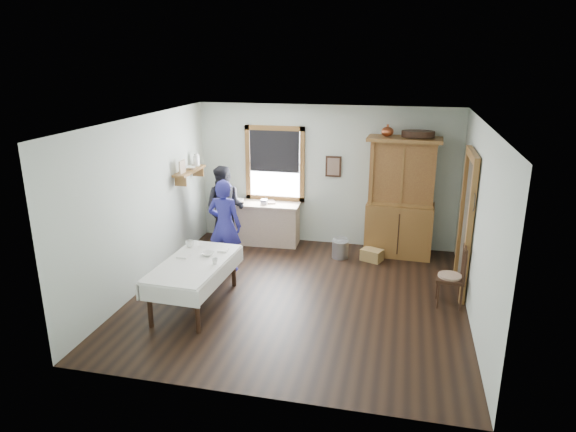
{
  "coord_description": "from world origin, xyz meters",
  "views": [
    {
      "loc": [
        1.45,
        -7.07,
        3.58
      ],
      "look_at": [
        -0.24,
        0.3,
        1.2
      ],
      "focal_mm": 32.0,
      "sensor_mm": 36.0,
      "label": 1
    }
  ],
  "objects": [
    {
      "name": "table_bowl",
      "position": [
        -1.34,
        -0.32,
        0.72
      ],
      "size": [
        0.22,
        0.22,
        0.05
      ],
      "primitive_type": "imported",
      "rotation": [
        0.0,
        0.0,
        -0.04
      ],
      "color": "white",
      "rests_on": "dining_table"
    },
    {
      "name": "counter_bowl",
      "position": [
        -1.66,
        2.14,
        0.85
      ],
      "size": [
        0.22,
        0.22,
        0.06
      ],
      "primitive_type": "imported",
      "rotation": [
        0.0,
        0.0,
        -0.08
      ],
      "color": "white",
      "rests_on": "work_counter"
    },
    {
      "name": "woman_blue",
      "position": [
        -1.45,
        0.75,
        0.75
      ],
      "size": [
        0.56,
        0.38,
        1.49
      ],
      "primitive_type": "imported",
      "rotation": [
        0.0,
        0.0,
        3.1
      ],
      "color": "navy",
      "rests_on": "room"
    },
    {
      "name": "window",
      "position": [
        -1.0,
        2.46,
        1.62
      ],
      "size": [
        1.18,
        0.07,
        1.48
      ],
      "color": "white",
      "rests_on": "room"
    },
    {
      "name": "china_hutch",
      "position": [
        1.44,
        2.13,
        1.1
      ],
      "size": [
        1.32,
        0.67,
        2.2
      ],
      "primitive_type": "cube",
      "rotation": [
        0.0,
        0.0,
        -0.04
      ],
      "color": "brown",
      "rests_on": "room"
    },
    {
      "name": "spindle_chair",
      "position": [
        2.24,
        0.24,
        0.47
      ],
      "size": [
        0.47,
        0.47,
        0.95
      ],
      "primitive_type": "cube",
      "rotation": [
        0.0,
        0.0,
        -0.08
      ],
      "color": "#341D12",
      "rests_on": "room"
    },
    {
      "name": "work_counter",
      "position": [
        -1.17,
        2.17,
        0.41
      ],
      "size": [
        1.45,
        0.6,
        0.82
      ],
      "primitive_type": "cube",
      "rotation": [
        0.0,
        0.0,
        0.04
      ],
      "color": "tan",
      "rests_on": "room"
    },
    {
      "name": "doorway",
      "position": [
        2.46,
        0.85,
        1.16
      ],
      "size": [
        0.09,
        1.14,
        2.22
      ],
      "color": "#3F392D",
      "rests_on": "room"
    },
    {
      "name": "wicker_basket",
      "position": [
        1.0,
        1.72,
        0.11
      ],
      "size": [
        0.43,
        0.37,
        0.21
      ],
      "primitive_type": "cube",
      "rotation": [
        0.0,
        0.0,
        -0.38
      ],
      "color": "#9F7948",
      "rests_on": "room"
    },
    {
      "name": "pail",
      "position": [
        0.42,
        1.74,
        0.16
      ],
      "size": [
        0.33,
        0.33,
        0.32
      ],
      "primitive_type": "cube",
      "rotation": [
        0.0,
        0.0,
        0.09
      ],
      "color": "#A2A4AA",
      "rests_on": "room"
    },
    {
      "name": "wall_shelf",
      "position": [
        -2.37,
        1.54,
        1.57
      ],
      "size": [
        0.24,
        1.0,
        0.44
      ],
      "color": "brown",
      "rests_on": "room"
    },
    {
      "name": "framed_picture",
      "position": [
        0.15,
        2.46,
        1.55
      ],
      "size": [
        0.3,
        0.04,
        0.4
      ],
      "primitive_type": "cube",
      "color": "#341D12",
      "rests_on": "room"
    },
    {
      "name": "table_cup_b",
      "position": [
        -1.12,
        -0.61,
        0.73
      ],
      "size": [
        0.1,
        0.1,
        0.08
      ],
      "primitive_type": "imported",
      "rotation": [
        0.0,
        0.0,
        -0.14
      ],
      "color": "white",
      "rests_on": "dining_table"
    },
    {
      "name": "counter_book",
      "position": [
        -1.15,
        2.21,
        0.83
      ],
      "size": [
        0.25,
        0.28,
        0.02
      ],
      "primitive_type": "imported",
      "rotation": [
        0.0,
        0.0,
        0.42
      ],
      "color": "#7C6352",
      "rests_on": "work_counter"
    },
    {
      "name": "shelf_bowl",
      "position": [
        -2.37,
        1.55,
        1.6
      ],
      "size": [
        0.22,
        0.22,
        0.05
      ],
      "primitive_type": "imported",
      "color": "white",
      "rests_on": "wall_shelf"
    },
    {
      "name": "dining_table",
      "position": [
        -1.45,
        -0.61,
        0.34
      ],
      "size": [
        0.98,
        1.76,
        0.69
      ],
      "primitive_type": "cube",
      "rotation": [
        0.0,
        0.0,
        -0.04
      ],
      "color": "white",
      "rests_on": "room"
    },
    {
      "name": "room",
      "position": [
        0.0,
        0.0,
        1.35
      ],
      "size": [
        5.01,
        5.01,
        2.7
      ],
      "color": "black",
      "rests_on": "ground"
    },
    {
      "name": "figure_dark",
      "position": [
        -1.8,
        1.76,
        0.74
      ],
      "size": [
        0.72,
        0.56,
        1.49
      ],
      "primitive_type": "imported",
      "rotation": [
        0.0,
        0.0,
        0.0
      ],
      "color": "black",
      "rests_on": "room"
    },
    {
      "name": "rug_beater",
      "position": [
        2.45,
        0.3,
        1.72
      ],
      "size": [
        0.01,
        0.27,
        0.27
      ],
      "primitive_type": "torus",
      "rotation": [
        0.0,
        1.57,
        0.0
      ],
      "color": "black",
      "rests_on": "room"
    },
    {
      "name": "table_cup_a",
      "position": [
        -1.75,
        -0.04,
        0.74
      ],
      "size": [
        0.13,
        0.13,
        0.1
      ],
      "primitive_type": "imported",
      "rotation": [
        0.0,
        0.0,
        0.02
      ],
      "color": "white",
      "rests_on": "dining_table"
    }
  ]
}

